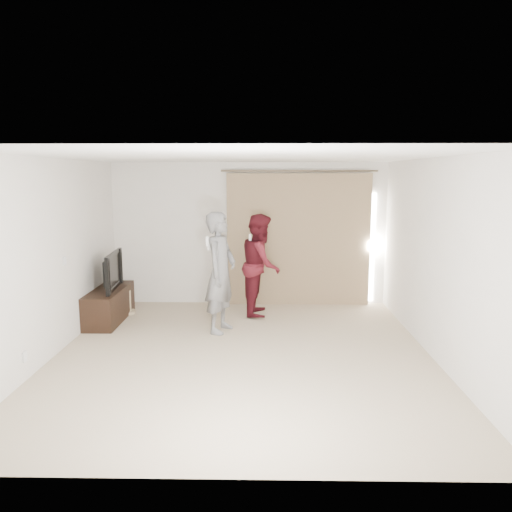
{
  "coord_description": "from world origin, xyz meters",
  "views": [
    {
      "loc": [
        0.3,
        -6.35,
        2.39
      ],
      "look_at": [
        0.15,
        1.2,
        1.14
      ],
      "focal_mm": 35.0,
      "sensor_mm": 36.0,
      "label": 1
    }
  ],
  "objects_px": {
    "tv_console": "(109,305)",
    "tv": "(107,271)",
    "person_woman": "(261,264)",
    "person_man": "(221,272)"
  },
  "relations": [
    {
      "from": "tv_console",
      "to": "tv",
      "type": "height_order",
      "value": "tv"
    },
    {
      "from": "tv",
      "to": "person_woman",
      "type": "distance_m",
      "value": 2.53
    },
    {
      "from": "person_man",
      "to": "person_woman",
      "type": "xyz_separation_m",
      "value": [
        0.6,
        0.97,
        -0.05
      ]
    },
    {
      "from": "tv_console",
      "to": "tv",
      "type": "xyz_separation_m",
      "value": [
        0.0,
        0.0,
        0.57
      ]
    },
    {
      "from": "tv_console",
      "to": "person_woman",
      "type": "bearing_deg",
      "value": 10.42
    },
    {
      "from": "person_man",
      "to": "person_woman",
      "type": "distance_m",
      "value": 1.14
    },
    {
      "from": "person_woman",
      "to": "tv",
      "type": "bearing_deg",
      "value": -169.58
    },
    {
      "from": "person_woman",
      "to": "tv_console",
      "type": "bearing_deg",
      "value": -169.58
    },
    {
      "from": "tv_console",
      "to": "person_man",
      "type": "bearing_deg",
      "value": -15.19
    },
    {
      "from": "tv",
      "to": "person_man",
      "type": "distance_m",
      "value": 1.96
    }
  ]
}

